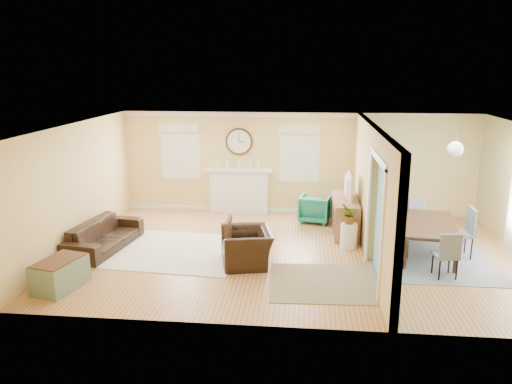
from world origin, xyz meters
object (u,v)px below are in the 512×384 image
at_px(green_chair, 315,208).
at_px(sofa, 104,235).
at_px(credenza, 345,215).
at_px(eames_chair, 247,247).
at_px(dining_table, 428,239).

bearing_deg(green_chair, sofa, 40.19).
bearing_deg(credenza, eames_chair, -133.51).
xyz_separation_m(eames_chair, dining_table, (3.58, 0.83, -0.00)).
bearing_deg(green_chair, credenza, 143.52).
distance_m(sofa, credenza, 5.32).
bearing_deg(dining_table, eames_chair, 110.95).
xyz_separation_m(green_chair, credenza, (0.66, -0.75, 0.06)).
distance_m(eames_chair, green_chair, 3.17).
height_order(sofa, green_chair, green_chair).
distance_m(sofa, eames_chair, 3.10).
relative_size(eames_chair, green_chair, 1.42).
relative_size(eames_chair, credenza, 0.65).
bearing_deg(dining_table, green_chair, 55.43).
height_order(eames_chair, credenza, credenza).
xyz_separation_m(sofa, credenza, (5.07, 1.60, 0.10)).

